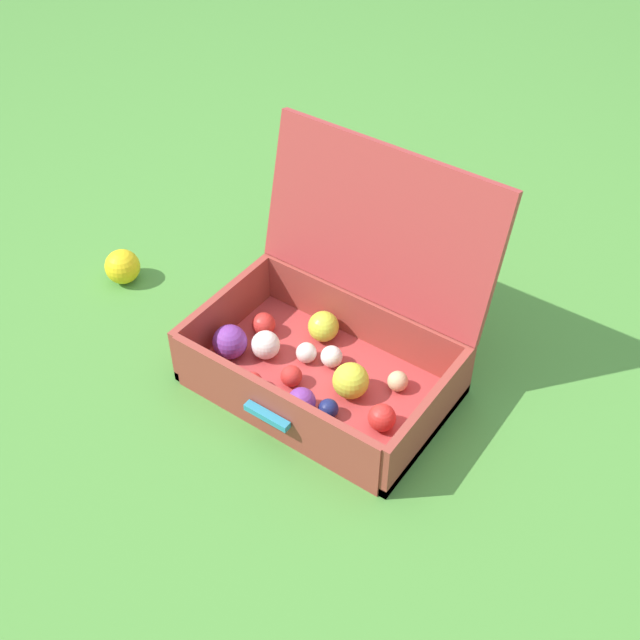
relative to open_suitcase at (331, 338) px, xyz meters
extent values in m
plane|color=#4C8C38|center=(-0.03, -0.05, -0.11)|extent=(16.00, 16.00, 0.00)
cube|color=#B23838|center=(0.01, -0.05, -0.10)|extent=(0.57, 0.36, 0.03)
cube|color=#9E3D33|center=(-0.27, -0.05, -0.04)|extent=(0.02, 0.36, 0.15)
cube|color=#9E3D33|center=(0.28, -0.05, -0.04)|extent=(0.02, 0.36, 0.15)
cube|color=#9E3D33|center=(0.01, -0.22, -0.04)|extent=(0.54, 0.02, 0.15)
cube|color=#9E3D33|center=(0.01, 0.12, -0.04)|extent=(0.54, 0.02, 0.15)
cube|color=#B23838|center=(0.01, 0.17, 0.21)|extent=(0.57, 0.11, 0.35)
cube|color=teal|center=(0.01, -0.24, -0.03)|extent=(0.11, 0.02, 0.02)
sphere|color=red|center=(-0.10, -0.16, -0.06)|extent=(0.05, 0.05, 0.05)
sphere|color=orange|center=(0.16, -0.18, -0.06)|extent=(0.05, 0.05, 0.05)
sphere|color=navy|center=(0.08, -0.13, -0.06)|extent=(0.04, 0.04, 0.04)
sphere|color=red|center=(-0.19, 0.00, -0.06)|extent=(0.06, 0.06, 0.06)
sphere|color=#CCDB38|center=(0.09, -0.05, -0.05)|extent=(0.08, 0.08, 0.08)
sphere|color=#D1B784|center=(0.16, 0.03, -0.06)|extent=(0.05, 0.05, 0.05)
sphere|color=red|center=(0.19, -0.09, -0.06)|extent=(0.06, 0.06, 0.06)
sphere|color=white|center=(-0.14, -0.06, -0.05)|extent=(0.07, 0.07, 0.07)
sphere|color=red|center=(-0.04, -0.10, -0.06)|extent=(0.05, 0.05, 0.05)
sphere|color=#CCDB38|center=(-0.07, 0.06, -0.05)|extent=(0.07, 0.07, 0.07)
sphere|color=purple|center=(0.03, -0.15, -0.06)|extent=(0.06, 0.06, 0.06)
sphere|color=white|center=(0.00, 0.00, -0.06)|extent=(0.05, 0.05, 0.05)
sphere|color=white|center=(-0.05, -0.02, -0.06)|extent=(0.05, 0.05, 0.05)
sphere|color=purple|center=(-0.21, -0.11, -0.05)|extent=(0.08, 0.08, 0.08)
sphere|color=yellow|center=(-0.63, -0.04, -0.07)|extent=(0.09, 0.09, 0.09)
camera|label=1|loc=(0.74, -1.09, 1.28)|focal=45.98mm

